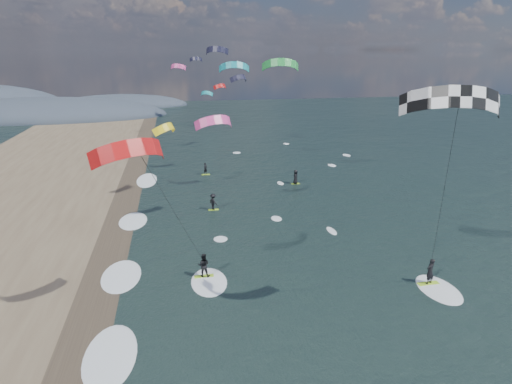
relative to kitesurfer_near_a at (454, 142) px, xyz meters
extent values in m
cube|color=#382D23|center=(-19.96, 5.35, -11.57)|extent=(3.00, 240.00, 0.00)
ellipsoid|color=#3D4756|center=(-47.96, 95.35, -11.58)|extent=(64.00, 24.00, 10.00)
ellipsoid|color=#3D4756|center=(-29.96, 115.35, -11.58)|extent=(40.00, 18.00, 7.00)
cube|color=#A6DD27|center=(3.27, 5.04, -11.54)|extent=(1.58, 0.47, 0.07)
imported|color=black|center=(3.27, 5.04, -10.53)|extent=(0.84, 0.71, 1.95)
ellipsoid|color=white|center=(3.57, 4.24, -11.58)|extent=(2.60, 4.20, 0.12)
cylinder|color=black|center=(1.27, 2.04, -3.95)|extent=(0.02, 0.02, 14.56)
cube|color=#A6DD27|center=(-12.56, 9.08, -11.54)|extent=(1.44, 0.44, 0.07)
imported|color=black|center=(-12.56, 9.08, -10.60)|extent=(1.02, 0.87, 1.83)
ellipsoid|color=white|center=(-12.26, 8.28, -11.58)|extent=(2.60, 4.20, 0.12)
cylinder|color=black|center=(-14.31, 6.08, -5.29)|extent=(0.02, 0.02, 12.15)
cube|color=#A6DD27|center=(-10.57, 22.97, -11.55)|extent=(1.10, 0.35, 0.05)
imported|color=black|center=(-10.57, 22.97, -10.66)|extent=(1.16, 1.30, 1.74)
cube|color=#A6DD27|center=(0.44, 30.29, -11.55)|extent=(1.10, 0.35, 0.05)
imported|color=black|center=(0.44, 30.29, -10.64)|extent=(0.84, 1.01, 1.77)
cube|color=#A6DD27|center=(-10.36, 36.59, -11.55)|extent=(1.10, 0.35, 0.05)
imported|color=black|center=(-10.36, 36.59, -10.73)|extent=(0.69, 0.68, 1.60)
ellipsoid|color=white|center=(-18.76, 1.35, -11.58)|extent=(2.40, 5.40, 0.11)
ellipsoid|color=white|center=(-18.76, 10.35, -11.58)|extent=(2.40, 5.40, 0.11)
ellipsoid|color=white|center=(-18.76, 21.35, -11.58)|extent=(2.40, 5.40, 0.11)
ellipsoid|color=white|center=(-18.76, 35.35, -11.58)|extent=(2.40, 5.40, 0.11)
ellipsoid|color=white|center=(-18.76, 53.35, -11.58)|extent=(2.40, 5.40, 0.11)
camera|label=1|loc=(-14.00, -19.30, 4.46)|focal=30.00mm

